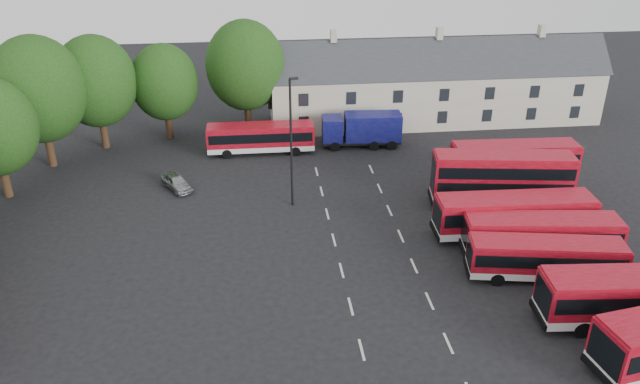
{
  "coord_description": "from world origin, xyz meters",
  "views": [
    {
      "loc": [
        -5.33,
        -32.85,
        23.62
      ],
      "look_at": [
        -0.63,
        9.54,
        2.2
      ],
      "focal_mm": 35.0,
      "sensor_mm": 36.0,
      "label": 1
    }
  ],
  "objects_px": {
    "bus_dd_south": "(502,177)",
    "lamppost": "(291,140)",
    "box_truck": "(363,128)",
    "silver_car": "(176,182)"
  },
  "relations": [
    {
      "from": "box_truck",
      "to": "silver_car",
      "type": "xyz_separation_m",
      "value": [
        -17.31,
        -7.67,
        -1.24
      ]
    },
    {
      "from": "box_truck",
      "to": "silver_car",
      "type": "distance_m",
      "value": 18.98
    },
    {
      "from": "bus_dd_south",
      "to": "lamppost",
      "type": "distance_m",
      "value": 16.94
    },
    {
      "from": "bus_dd_south",
      "to": "lamppost",
      "type": "xyz_separation_m",
      "value": [
        -16.54,
        1.94,
        3.1
      ]
    },
    {
      "from": "bus_dd_south",
      "to": "silver_car",
      "type": "bearing_deg",
      "value": 175.36
    },
    {
      "from": "box_truck",
      "to": "lamppost",
      "type": "relative_size",
      "value": 0.73
    },
    {
      "from": "bus_dd_south",
      "to": "lamppost",
      "type": "bearing_deg",
      "value": -178.63
    },
    {
      "from": "bus_dd_south",
      "to": "box_truck",
      "type": "relative_size",
      "value": 1.44
    },
    {
      "from": "lamppost",
      "to": "silver_car",
      "type": "bearing_deg",
      "value": 157.63
    },
    {
      "from": "silver_car",
      "to": "lamppost",
      "type": "distance_m",
      "value": 11.53
    }
  ]
}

